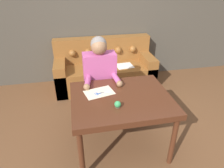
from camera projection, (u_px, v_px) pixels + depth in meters
ground_plane at (128, 149)px, 2.56m from camera, size 16.00×16.00×0.00m
wall_back at (100, 14)px, 3.76m from camera, size 8.00×0.06×2.60m
dining_table at (121, 102)px, 2.32m from camera, size 1.14×0.92×0.74m
couch at (105, 70)px, 3.91m from camera, size 1.86×0.76×0.91m
person at (100, 80)px, 2.81m from camera, size 0.49×0.55×1.28m
pattern_paper_main at (99, 92)px, 2.36m from camera, size 0.38×0.29×0.00m
scissors at (100, 93)px, 2.34m from camera, size 0.21×0.09×0.01m
pin_cushion at (118, 105)px, 2.09m from camera, size 0.07×0.07×0.07m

